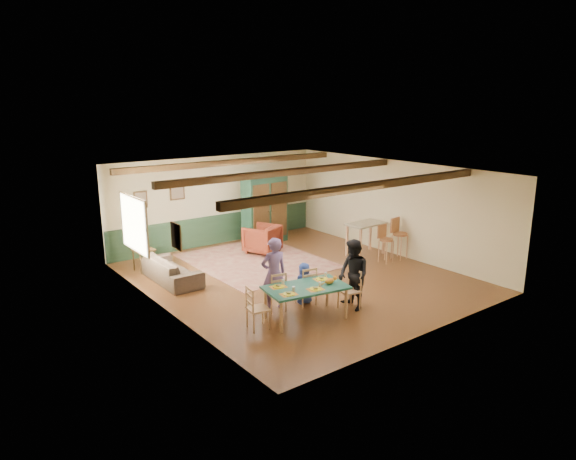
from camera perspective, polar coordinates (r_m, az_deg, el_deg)
floor at (r=12.94m, az=1.05°, el=-5.27°), size 8.00×8.00×0.00m
wall_back at (r=15.83m, az=-7.90°, el=3.27°), size 7.00×0.02×2.70m
wall_left at (r=10.83m, az=-13.68°, el=-2.09°), size 0.02×8.00×2.70m
wall_right at (r=14.92m, az=11.73°, el=2.45°), size 0.02×8.00×2.70m
ceiling at (r=12.31m, az=1.11°, el=6.67°), size 7.00×8.00×0.02m
wainscot_back at (r=16.00m, az=-7.76°, el=0.10°), size 6.95×0.03×0.90m
ceiling_beam_front at (r=10.63m, az=8.80°, el=4.82°), size 6.95×0.16×0.16m
ceiling_beam_mid at (r=12.64m, az=-0.02°, el=6.46°), size 6.95×0.16×0.16m
ceiling_beam_back at (r=14.78m, az=-6.15°, el=7.50°), size 6.95×0.16×0.16m
window_left at (r=12.32m, az=-16.78°, el=0.63°), size 0.06×1.60×1.30m
picture_left_wall at (r=10.20m, az=-12.30°, el=-0.68°), size 0.04×0.42×0.52m
picture_back_a at (r=15.14m, az=-12.21°, el=4.32°), size 0.45×0.04×0.55m
picture_back_b at (r=14.75m, az=-16.05°, el=3.24°), size 0.38×0.04×0.48m
dining_table at (r=10.48m, az=1.98°, el=-8.07°), size 1.78×1.18×0.68m
dining_chair_far_left at (r=10.83m, az=-1.42°, el=-6.78°), size 0.45×0.46×0.87m
dining_chair_far_right at (r=11.15m, az=1.99°, el=-6.17°), size 0.45×0.46×0.87m
dining_chair_end_left at (r=10.01m, az=-3.34°, el=-8.61°), size 0.46×0.45×0.87m
dining_chair_end_right at (r=10.96m, az=6.82°, el=-6.63°), size 0.46×0.45×0.87m
person_man at (r=10.77m, az=-1.60°, el=-4.90°), size 0.63×0.47×1.58m
person_woman at (r=10.90m, az=7.27°, el=-4.98°), size 0.69×0.82×1.51m
person_child at (r=11.20m, az=1.81°, el=-5.94°), size 0.49×0.37×0.92m
cat at (r=10.49m, az=4.65°, el=-5.60°), size 0.35×0.18×0.16m
place_setting_near_left at (r=9.93m, az=0.09°, el=-6.89°), size 0.41×0.33×0.11m
place_setting_near_center at (r=10.19m, az=3.08°, el=-6.34°), size 0.41×0.33×0.11m
place_setting_far_left at (r=10.31m, az=-1.08°, el=-6.08°), size 0.41×0.33×0.11m
place_setting_far_right at (r=10.76m, az=3.76°, el=-5.23°), size 0.41×0.33×0.11m
area_rug at (r=14.25m, az=-3.58°, el=-3.42°), size 3.24×3.84×0.01m
armoire at (r=15.84m, az=-2.62°, el=2.45°), size 1.57×0.69×2.19m
armchair at (r=14.90m, az=-2.88°, el=-1.00°), size 1.17×1.19×0.82m
sofa at (r=12.92m, az=-12.87°, el=-4.27°), size 0.80×2.05×0.60m
end_table at (r=13.85m, az=-15.68°, el=-3.22°), size 0.52×0.52×0.58m
table_lamp at (r=13.70m, az=-15.84°, el=-0.98°), size 0.32×0.32×0.53m
counter_table at (r=14.83m, az=8.60°, el=-0.98°), size 1.16×0.71×0.94m
bar_stool_left at (r=14.22m, az=10.85°, el=-1.54°), size 0.39×0.42×1.03m
bar_stool_right at (r=14.61m, az=12.32°, el=-0.97°), size 0.45×0.49×1.15m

